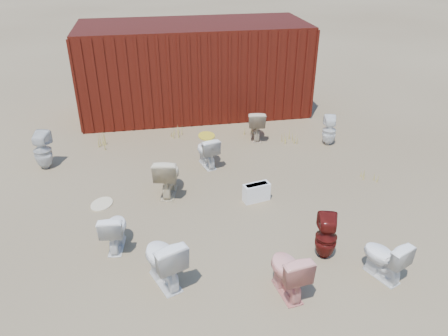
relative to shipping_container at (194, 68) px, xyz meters
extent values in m
plane|color=brown|center=(0.00, -5.20, -1.20)|extent=(100.00, 100.00, 0.00)
cube|color=#49170C|center=(0.00, 0.00, 0.00)|extent=(6.00, 2.40, 2.40)
imported|color=white|center=(-2.00, -5.92, -0.86)|extent=(0.46, 0.71, 0.68)
imported|color=pink|center=(0.39, -7.38, -0.82)|extent=(0.53, 0.79, 0.75)
imported|color=white|center=(-1.28, -6.87, -0.79)|extent=(0.73, 0.92, 0.82)
imported|color=#57120F|center=(1.21, -6.74, -0.83)|extent=(0.42, 0.42, 0.74)
imported|color=white|center=(1.86, -7.32, -0.86)|extent=(0.62, 0.77, 0.69)
imported|color=silver|center=(-3.60, -2.91, -0.79)|extent=(0.46, 0.46, 0.82)
imported|color=beige|center=(-1.06, -4.42, -0.80)|extent=(0.61, 0.87, 0.80)
imported|color=#C9B493|center=(1.22, -2.21, -0.83)|extent=(0.53, 0.79, 0.74)
imported|color=white|center=(-0.16, -3.41, -0.85)|extent=(0.54, 0.75, 0.69)
imported|color=white|center=(2.85, -2.85, -0.85)|extent=(0.40, 0.40, 0.71)
ellipsoid|color=gold|center=(-0.16, -3.41, -0.50)|extent=(0.35, 0.44, 0.02)
cube|color=white|center=(0.55, -4.97, -1.02)|extent=(0.53, 0.30, 0.35)
ellipsoid|color=beige|center=(-2.32, -4.61, -1.19)|extent=(0.55, 0.60, 0.02)
ellipsoid|color=beige|center=(-1.01, -3.65, -1.19)|extent=(0.58, 0.59, 0.02)
cone|color=#A29140|center=(-2.48, -2.07, -1.04)|extent=(0.36, 0.36, 0.32)
cone|color=#A29140|center=(0.08, -2.63, -1.06)|extent=(0.32, 0.32, 0.28)
cone|color=#A29140|center=(1.97, -2.56, -1.04)|extent=(0.36, 0.36, 0.32)
cone|color=#A29140|center=(-0.68, -1.73, -1.09)|extent=(0.30, 0.30, 0.22)
cone|color=#A29140|center=(1.11, -1.92, -1.05)|extent=(0.34, 0.34, 0.29)
cone|color=#A29140|center=(3.03, -4.62, -1.10)|extent=(0.28, 0.28, 0.20)
camera|label=1|loc=(-1.29, -11.75, 3.29)|focal=35.00mm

